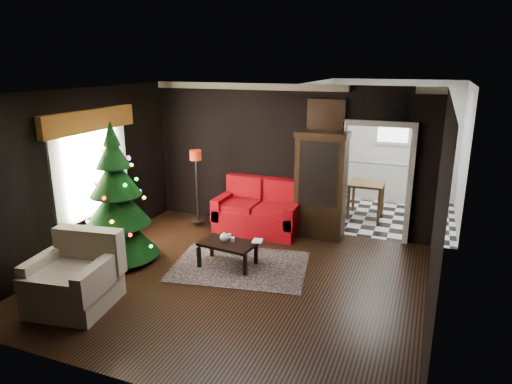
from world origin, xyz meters
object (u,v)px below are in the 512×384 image
at_px(curio_cabinet, 321,187).
at_px(floor_lamp, 197,187).
at_px(coffee_table, 228,254).
at_px(kitchen_table, 366,200).
at_px(christmas_tree, 117,200).
at_px(armchair, 72,275).
at_px(wall_clock, 395,111).
at_px(loveseat, 259,207).
at_px(teapot, 224,237).

height_order(curio_cabinet, floor_lamp, curio_cabinet).
xyz_separation_m(coffee_table, kitchen_table, (1.70, 3.29, 0.17)).
bearing_deg(coffee_table, floor_lamp, 132.69).
distance_m(curio_cabinet, kitchen_table, 1.67).
relative_size(christmas_tree, coffee_table, 2.74).
distance_m(armchair, wall_clock, 5.70).
xyz_separation_m(floor_lamp, wall_clock, (3.58, 0.60, 1.55)).
distance_m(coffee_table, wall_clock, 3.73).
bearing_deg(armchair, curio_cabinet, 48.44).
bearing_deg(loveseat, christmas_tree, -128.14).
bearing_deg(christmas_tree, coffee_table, 14.52).
bearing_deg(christmas_tree, kitchen_table, 47.39).
distance_m(floor_lamp, armchair, 3.37).
xyz_separation_m(christmas_tree, coffee_table, (1.74, 0.45, -0.84)).
bearing_deg(coffee_table, armchair, -126.13).
relative_size(floor_lamp, wall_clock, 4.55).
distance_m(loveseat, teapot, 1.63).
bearing_deg(christmas_tree, floor_lamp, 77.70).
height_order(coffee_table, wall_clock, wall_clock).
xyz_separation_m(floor_lamp, coffee_table, (1.33, -1.44, -0.62)).
bearing_deg(christmas_tree, armchair, -76.36).
relative_size(coffee_table, kitchen_table, 1.16).
distance_m(christmas_tree, wall_clock, 4.89).
bearing_deg(curio_cabinet, floor_lamp, -170.06).
xyz_separation_m(coffee_table, wall_clock, (2.25, 2.04, 2.17)).
xyz_separation_m(loveseat, floor_lamp, (-1.23, -0.20, 0.33)).
relative_size(coffee_table, wall_clock, 2.73).
relative_size(armchair, kitchen_table, 1.41).
xyz_separation_m(teapot, wall_clock, (2.31, 2.03, 1.90)).
relative_size(loveseat, floor_lamp, 1.17).
xyz_separation_m(loveseat, teapot, (0.04, -1.63, -0.02)).
height_order(floor_lamp, wall_clock, wall_clock).
bearing_deg(teapot, christmas_tree, -164.72).
bearing_deg(christmas_tree, loveseat, 51.86).
bearing_deg(wall_clock, kitchen_table, 113.75).
relative_size(christmas_tree, wall_clock, 7.47).
bearing_deg(kitchen_table, loveseat, -137.49).
bearing_deg(floor_lamp, armchair, -91.03).
bearing_deg(curio_cabinet, teapot, -120.93).
xyz_separation_m(armchair, kitchen_table, (3.09, 5.19, -0.09)).
bearing_deg(wall_clock, loveseat, -170.34).
bearing_deg(teapot, coffee_table, -7.55).
relative_size(floor_lamp, coffee_table, 1.67).
bearing_deg(armchair, loveseat, 61.39).
distance_m(curio_cabinet, floor_lamp, 2.42).
bearing_deg(teapot, floor_lamp, 131.51).
height_order(floor_lamp, kitchen_table, floor_lamp).
bearing_deg(loveseat, coffee_table, -86.43).
xyz_separation_m(armchair, wall_clock, (3.64, 3.94, 1.92)).
xyz_separation_m(floor_lamp, teapot, (1.27, -1.43, -0.35)).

